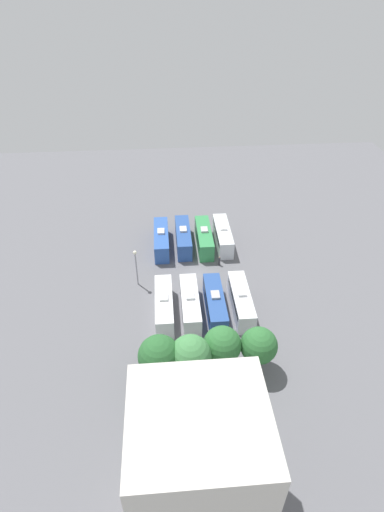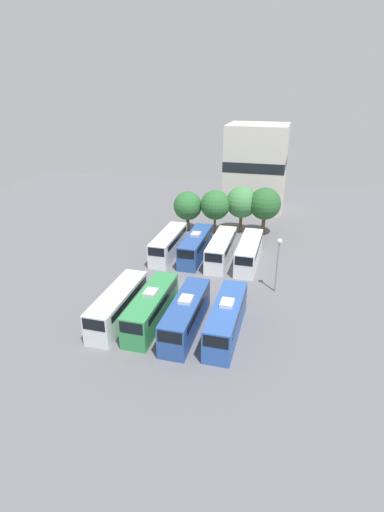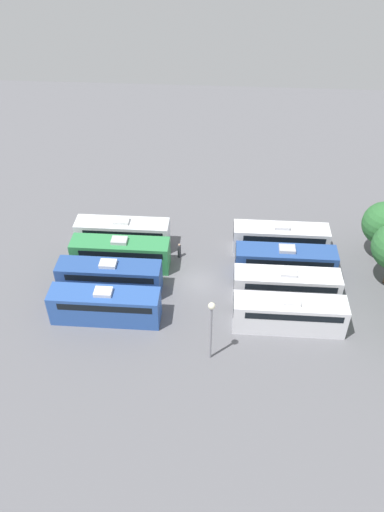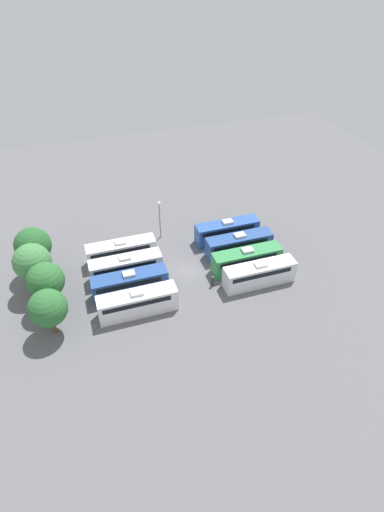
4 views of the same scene
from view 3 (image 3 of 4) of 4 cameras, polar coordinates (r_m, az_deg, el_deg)
name	(u,v)px [view 3 (image 3 of 4)]	position (r m, az deg, el deg)	size (l,w,h in m)	color
ground_plane	(199,282)	(50.81, 0.79, -3.00)	(108.38, 108.38, 0.00)	slate
bus_0	(123,233)	(54.81, -7.88, 2.61)	(2.53, 10.12, 3.57)	silver
bus_1	(121,253)	(52.10, -8.12, 0.35)	(2.53, 10.12, 3.57)	#338C4C
bus_2	(110,276)	(49.45, -9.35, -2.32)	(2.53, 10.12, 3.57)	#284C93
bus_3	(105,305)	(46.62, -9.86, -5.52)	(2.53, 10.12, 3.57)	#2D56A8
bus_4	(281,238)	(54.37, 10.10, 1.99)	(2.53, 10.12, 3.57)	silver
bus_5	(286,261)	(51.41, 10.64, -0.62)	(2.53, 10.12, 3.57)	#284C93
bus_6	(287,285)	(48.71, 10.77, -3.31)	(2.53, 10.12, 3.57)	silver
bus_7	(289,313)	(46.02, 11.08, -6.47)	(2.53, 10.12, 3.57)	white
worker_person	(179,251)	(53.40, -1.46, 0.60)	(0.36, 0.36, 1.75)	#333338
light_pole	(211,321)	(40.74, 2.21, -7.42)	(0.60, 0.60, 6.56)	gray
tree_0	(384,224)	(55.35, 21.13, 3.47)	(4.57, 4.57, 6.45)	brown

